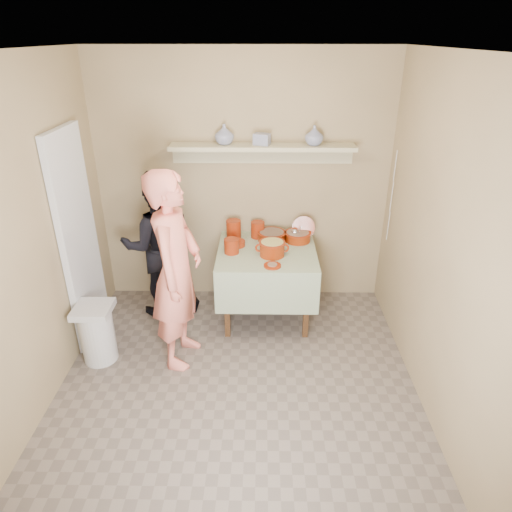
{
  "coord_description": "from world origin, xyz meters",
  "views": [
    {
      "loc": [
        0.2,
        -2.8,
        2.69
      ],
      "look_at": [
        0.15,
        0.75,
        0.95
      ],
      "focal_mm": 32.0,
      "sensor_mm": 36.0,
      "label": 1
    }
  ],
  "objects_px": {
    "person_cook": "(176,271)",
    "person_helper": "(159,245)",
    "trash_bin": "(97,333)",
    "cazuela_rice": "(272,247)",
    "serving_table": "(267,260)"
  },
  "relations": [
    {
      "from": "person_cook",
      "to": "person_helper",
      "type": "relative_size",
      "value": 1.15
    },
    {
      "from": "person_cook",
      "to": "trash_bin",
      "type": "bearing_deg",
      "value": 102.18
    },
    {
      "from": "person_helper",
      "to": "cazuela_rice",
      "type": "distance_m",
      "value": 1.16
    },
    {
      "from": "person_cook",
      "to": "person_helper",
      "type": "xyz_separation_m",
      "value": [
        -0.32,
        0.77,
        -0.11
      ]
    },
    {
      "from": "person_cook",
      "to": "cazuela_rice",
      "type": "distance_m",
      "value": 1.0
    },
    {
      "from": "person_helper",
      "to": "serving_table",
      "type": "relative_size",
      "value": 1.58
    },
    {
      "from": "person_helper",
      "to": "serving_table",
      "type": "xyz_separation_m",
      "value": [
        1.09,
        -0.07,
        -0.13
      ]
    },
    {
      "from": "serving_table",
      "to": "person_helper",
      "type": "bearing_deg",
      "value": 176.08
    },
    {
      "from": "person_cook",
      "to": "person_helper",
      "type": "bearing_deg",
      "value": 30.35
    },
    {
      "from": "person_cook",
      "to": "trash_bin",
      "type": "height_order",
      "value": "person_cook"
    },
    {
      "from": "person_cook",
      "to": "cazuela_rice",
      "type": "height_order",
      "value": "person_cook"
    },
    {
      "from": "person_helper",
      "to": "cazuela_rice",
      "type": "bearing_deg",
      "value": 155.29
    },
    {
      "from": "person_helper",
      "to": "trash_bin",
      "type": "distance_m",
      "value": 1.05
    },
    {
      "from": "cazuela_rice",
      "to": "trash_bin",
      "type": "distance_m",
      "value": 1.78
    },
    {
      "from": "serving_table",
      "to": "cazuela_rice",
      "type": "height_order",
      "value": "cazuela_rice"
    }
  ]
}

